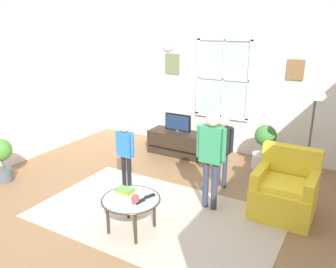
% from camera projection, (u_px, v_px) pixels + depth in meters
% --- Properties ---
extents(ground_plane, '(6.60, 6.63, 0.02)m').
position_uv_depth(ground_plane, '(139.00, 222.00, 4.39)').
color(ground_plane, olive).
extents(back_wall, '(6.00, 0.17, 2.91)m').
position_uv_depth(back_wall, '(229.00, 77.00, 6.47)').
color(back_wall, silver).
rests_on(back_wall, ground_plane).
extents(area_rug, '(3.18, 1.88, 0.01)m').
position_uv_depth(area_rug, '(156.00, 215.00, 4.52)').
color(area_rug, '#C6B29E').
rests_on(area_rug, ground_plane).
extents(tv_stand, '(1.12, 0.47, 0.45)m').
position_uv_depth(tv_stand, '(178.00, 143.00, 6.61)').
color(tv_stand, '#2D2319').
rests_on(tv_stand, ground_plane).
extents(television, '(0.53, 0.08, 0.35)m').
position_uv_depth(television, '(178.00, 123.00, 6.48)').
color(television, '#4C4C4C').
rests_on(television, tv_stand).
extents(armchair, '(0.76, 0.74, 0.87)m').
position_uv_depth(armchair, '(285.00, 191.00, 4.48)').
color(armchair, yellow).
rests_on(armchair, ground_plane).
extents(coffee_table, '(0.71, 0.71, 0.44)m').
position_uv_depth(coffee_table, '(131.00, 201.00, 4.08)').
color(coffee_table, '#99B2B7').
rests_on(coffee_table, ground_plane).
extents(book_stack, '(0.27, 0.16, 0.08)m').
position_uv_depth(book_stack, '(125.00, 192.00, 4.16)').
color(book_stack, '#C9A5CA').
rests_on(book_stack, coffee_table).
extents(cup, '(0.09, 0.09, 0.09)m').
position_uv_depth(cup, '(135.00, 199.00, 3.97)').
color(cup, '#BF3F3F').
rests_on(cup, coffee_table).
extents(remote_near_books, '(0.09, 0.14, 0.02)m').
position_uv_depth(remote_near_books, '(150.00, 196.00, 4.11)').
color(remote_near_books, black).
rests_on(remote_near_books, coffee_table).
extents(remote_near_cup, '(0.07, 0.15, 0.02)m').
position_uv_depth(remote_near_cup, '(140.00, 201.00, 3.99)').
color(remote_near_cup, black).
rests_on(remote_near_cup, coffee_table).
extents(person_green_shirt, '(0.41, 0.19, 1.35)m').
position_uv_depth(person_green_shirt, '(211.00, 150.00, 4.45)').
color(person_green_shirt, '#333851').
rests_on(person_green_shirt, ground_plane).
extents(person_blue_shirt, '(0.32, 0.14, 1.05)m').
position_uv_depth(person_blue_shirt, '(126.00, 148.00, 5.07)').
color(person_blue_shirt, black).
rests_on(person_blue_shirt, ground_plane).
extents(person_black_shirt, '(0.34, 0.15, 1.13)m').
position_uv_depth(person_black_shirt, '(223.00, 144.00, 5.11)').
color(person_black_shirt, '#333851').
rests_on(person_black_shirt, ground_plane).
extents(potted_plant_by_window, '(0.40, 0.40, 0.79)m').
position_uv_depth(potted_plant_by_window, '(265.00, 147.00, 5.89)').
color(potted_plant_by_window, silver).
rests_on(potted_plant_by_window, ground_plane).
extents(potted_plant_corner, '(0.35, 0.35, 0.71)m').
position_uv_depth(potted_plant_corner, '(1.00, 156.00, 5.38)').
color(potted_plant_corner, '#4C565B').
rests_on(potted_plant_corner, ground_plane).
extents(floor_lamp, '(0.32, 0.32, 1.70)m').
position_uv_depth(floor_lamp, '(315.00, 102.00, 4.55)').
color(floor_lamp, black).
rests_on(floor_lamp, ground_plane).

